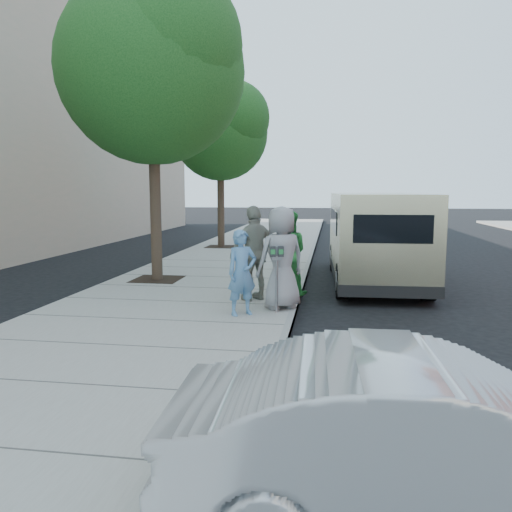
{
  "coord_description": "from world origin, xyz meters",
  "views": [
    {
      "loc": [
        2.15,
        -9.83,
        2.45
      ],
      "look_at": [
        0.62,
        0.25,
        1.1
      ],
      "focal_mm": 35.0,
      "sensor_mm": 36.0,
      "label": 1
    }
  ],
  "objects_px": {
    "sedan": "(436,444)",
    "person_striped_polo": "(255,253)",
    "person_green_shirt": "(287,253)",
    "tree_near": "(154,63)",
    "tree_far": "(221,128)",
    "van": "(375,236)",
    "person_gray_shirt": "(281,258)",
    "parking_meter": "(277,265)",
    "person_officer": "(242,273)"
  },
  "relations": [
    {
      "from": "person_green_shirt",
      "to": "person_striped_polo",
      "type": "height_order",
      "value": "person_striped_polo"
    },
    {
      "from": "sedan",
      "to": "person_green_shirt",
      "type": "bearing_deg",
      "value": 10.84
    },
    {
      "from": "person_officer",
      "to": "person_striped_polo",
      "type": "distance_m",
      "value": 1.29
    },
    {
      "from": "person_officer",
      "to": "person_striped_polo",
      "type": "height_order",
      "value": "person_striped_polo"
    },
    {
      "from": "person_gray_shirt",
      "to": "person_green_shirt",
      "type": "bearing_deg",
      "value": -123.54
    },
    {
      "from": "tree_far",
      "to": "person_green_shirt",
      "type": "distance_m",
      "value": 10.35
    },
    {
      "from": "tree_near",
      "to": "van",
      "type": "xyz_separation_m",
      "value": [
        5.54,
        1.24,
        -4.3
      ]
    },
    {
      "from": "sedan",
      "to": "person_green_shirt",
      "type": "relative_size",
      "value": 2.11
    },
    {
      "from": "tree_near",
      "to": "person_green_shirt",
      "type": "xyz_separation_m",
      "value": [
        3.45,
        -1.38,
        -4.47
      ]
    },
    {
      "from": "tree_far",
      "to": "van",
      "type": "height_order",
      "value": "tree_far"
    },
    {
      "from": "person_gray_shirt",
      "to": "person_striped_polo",
      "type": "height_order",
      "value": "person_gray_shirt"
    },
    {
      "from": "person_officer",
      "to": "person_striped_polo",
      "type": "relative_size",
      "value": 0.8
    },
    {
      "from": "tree_near",
      "to": "person_officer",
      "type": "relative_size",
      "value": 4.75
    },
    {
      "from": "parking_meter",
      "to": "van",
      "type": "bearing_deg",
      "value": 51.54
    },
    {
      "from": "van",
      "to": "person_gray_shirt",
      "type": "height_order",
      "value": "van"
    },
    {
      "from": "person_striped_polo",
      "to": "parking_meter",
      "type": "bearing_deg",
      "value": 79.4
    },
    {
      "from": "tree_near",
      "to": "sedan",
      "type": "bearing_deg",
      "value": -59.3
    },
    {
      "from": "parking_meter",
      "to": "person_striped_polo",
      "type": "xyz_separation_m",
      "value": [
        -0.57,
        1.0,
        0.08
      ]
    },
    {
      "from": "tree_far",
      "to": "person_striped_polo",
      "type": "height_order",
      "value": "tree_far"
    },
    {
      "from": "person_officer",
      "to": "person_green_shirt",
      "type": "height_order",
      "value": "person_green_shirt"
    },
    {
      "from": "van",
      "to": "person_striped_polo",
      "type": "xyz_separation_m",
      "value": [
        -2.7,
        -3.27,
        -0.1
      ]
    },
    {
      "from": "tree_near",
      "to": "person_officer",
      "type": "height_order",
      "value": "tree_near"
    },
    {
      "from": "person_green_shirt",
      "to": "person_gray_shirt",
      "type": "xyz_separation_m",
      "value": [
        0.0,
        -1.31,
        0.07
      ]
    },
    {
      "from": "person_striped_polo",
      "to": "sedan",
      "type": "bearing_deg",
      "value": 69.04
    },
    {
      "from": "person_officer",
      "to": "person_green_shirt",
      "type": "distance_m",
      "value": 2.05
    },
    {
      "from": "person_green_shirt",
      "to": "tree_far",
      "type": "bearing_deg",
      "value": -69.72
    },
    {
      "from": "person_green_shirt",
      "to": "sedan",
      "type": "bearing_deg",
      "value": 102.45
    },
    {
      "from": "parking_meter",
      "to": "van",
      "type": "height_order",
      "value": "van"
    },
    {
      "from": "sedan",
      "to": "person_striped_polo",
      "type": "bearing_deg",
      "value": 16.96
    },
    {
      "from": "person_striped_polo",
      "to": "tree_far",
      "type": "bearing_deg",
      "value": -113.9
    },
    {
      "from": "tree_far",
      "to": "person_gray_shirt",
      "type": "height_order",
      "value": "tree_far"
    },
    {
      "from": "tree_far",
      "to": "parking_meter",
      "type": "xyz_separation_m",
      "value": [
        3.4,
        -10.64,
        -3.82
      ]
    },
    {
      "from": "tree_far",
      "to": "parking_meter",
      "type": "bearing_deg",
      "value": -72.26
    },
    {
      "from": "person_green_shirt",
      "to": "tree_near",
      "type": "bearing_deg",
      "value": -22.54
    },
    {
      "from": "tree_near",
      "to": "van",
      "type": "height_order",
      "value": "tree_near"
    },
    {
      "from": "sedan",
      "to": "person_green_shirt",
      "type": "height_order",
      "value": "person_green_shirt"
    },
    {
      "from": "tree_near",
      "to": "parking_meter",
      "type": "bearing_deg",
      "value": -41.75
    },
    {
      "from": "tree_far",
      "to": "person_green_shirt",
      "type": "bearing_deg",
      "value": -68.96
    },
    {
      "from": "tree_far",
      "to": "person_striped_polo",
      "type": "distance_m",
      "value": 10.72
    },
    {
      "from": "tree_near",
      "to": "parking_meter",
      "type": "distance_m",
      "value": 6.39
    },
    {
      "from": "tree_far",
      "to": "person_green_shirt",
      "type": "height_order",
      "value": "tree_far"
    },
    {
      "from": "tree_far",
      "to": "van",
      "type": "relative_size",
      "value": 1.01
    },
    {
      "from": "tree_near",
      "to": "person_green_shirt",
      "type": "relative_size",
      "value": 4.05
    },
    {
      "from": "person_green_shirt",
      "to": "person_gray_shirt",
      "type": "distance_m",
      "value": 1.31
    },
    {
      "from": "sedan",
      "to": "person_gray_shirt",
      "type": "bearing_deg",
      "value": 13.58
    },
    {
      "from": "tree_far",
      "to": "sedan",
      "type": "height_order",
      "value": "tree_far"
    },
    {
      "from": "person_striped_polo",
      "to": "van",
      "type": "bearing_deg",
      "value": -169.84
    },
    {
      "from": "sedan",
      "to": "person_striped_polo",
      "type": "xyz_separation_m",
      "value": [
        -2.34,
        6.68,
        0.5
      ]
    },
    {
      "from": "parking_meter",
      "to": "person_green_shirt",
      "type": "height_order",
      "value": "person_green_shirt"
    },
    {
      "from": "person_gray_shirt",
      "to": "person_striped_polo",
      "type": "bearing_deg",
      "value": -79.96
    }
  ]
}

